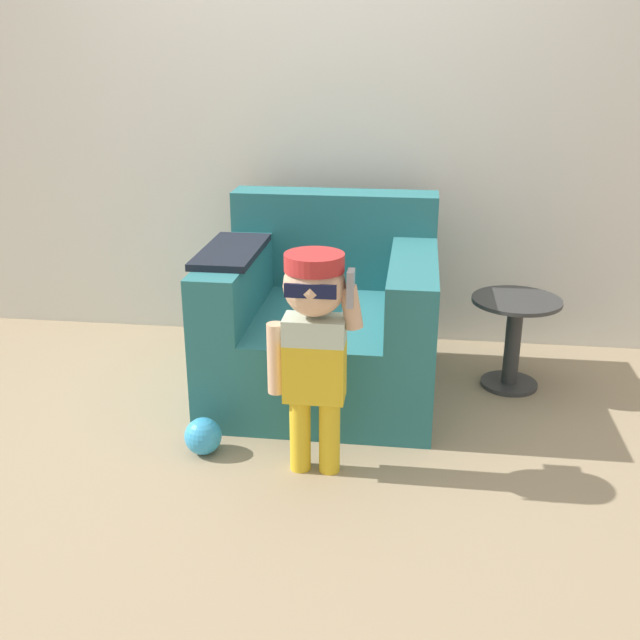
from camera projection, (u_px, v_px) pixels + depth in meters
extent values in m
plane|color=#998466|center=(299.00, 384.00, 3.63)|extent=(10.00, 10.00, 0.00)
cube|color=silver|center=(318.00, 96.00, 3.83)|extent=(10.00, 0.05, 2.60)
cube|color=#286B70|center=(324.00, 350.00, 3.52)|extent=(1.01, 1.03, 0.40)
cube|color=#286B70|center=(335.00, 238.00, 3.75)|extent=(1.01, 0.21, 0.47)
cube|color=#286B70|center=(233.00, 284.00, 3.35)|extent=(0.21, 0.82, 0.28)
cube|color=#286B70|center=(413.00, 292.00, 3.25)|extent=(0.21, 0.82, 0.28)
cube|color=black|center=(231.00, 251.00, 3.30)|extent=(0.25, 0.57, 0.03)
cylinder|color=gold|center=(300.00, 433.00, 2.86)|extent=(0.08, 0.08, 0.31)
cylinder|color=gold|center=(329.00, 435.00, 2.85)|extent=(0.08, 0.08, 0.31)
cube|color=gold|center=(315.00, 371.00, 2.76)|extent=(0.23, 0.13, 0.23)
cube|color=#B7C6B2|center=(315.00, 330.00, 2.70)|extent=(0.23, 0.13, 0.10)
sphere|color=tan|center=(314.00, 285.00, 2.65)|extent=(0.23, 0.23, 0.23)
cylinder|color=#B22828|center=(314.00, 262.00, 2.62)|extent=(0.21, 0.21, 0.06)
cube|color=#B22828|center=(318.00, 260.00, 2.72)|extent=(0.13, 0.10, 0.01)
cube|color=#0F1433|center=(310.00, 291.00, 2.55)|extent=(0.18, 0.01, 0.05)
cylinder|color=tan|center=(276.00, 358.00, 2.76)|extent=(0.06, 0.06, 0.27)
cylinder|color=tan|center=(351.00, 307.00, 2.66)|extent=(0.09, 0.06, 0.16)
cube|color=gray|center=(351.00, 288.00, 2.61)|extent=(0.02, 0.07, 0.13)
cylinder|color=#333333|center=(509.00, 383.00, 3.61)|extent=(0.27, 0.27, 0.02)
cylinder|color=#333333|center=(512.00, 345.00, 3.54)|extent=(0.07, 0.07, 0.42)
cylinder|color=#333333|center=(517.00, 301.00, 3.46)|extent=(0.41, 0.41, 0.02)
sphere|color=#3399D1|center=(203.00, 436.00, 3.00)|extent=(0.15, 0.15, 0.15)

